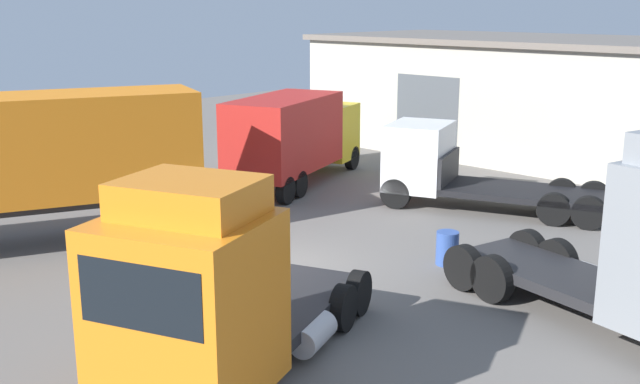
{
  "coord_description": "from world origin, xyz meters",
  "views": [
    {
      "loc": [
        13.23,
        -12.44,
        6.53
      ],
      "look_at": [
        -0.3,
        1.83,
        1.6
      ],
      "focal_mm": 42.0,
      "sensor_mm": 36.0,
      "label": 1
    }
  ],
  "objects_px": {
    "box_truck_yellow": "(294,134)",
    "tractor_unit_orange": "(206,298)",
    "flatbed_truck_white": "(448,167)",
    "oil_drum": "(447,248)"
  },
  "relations": [
    {
      "from": "flatbed_truck_white",
      "to": "tractor_unit_orange",
      "type": "distance_m",
      "value": 14.11
    },
    {
      "from": "box_truck_yellow",
      "to": "tractor_unit_orange",
      "type": "relative_size",
      "value": 1.07
    },
    {
      "from": "box_truck_yellow",
      "to": "tractor_unit_orange",
      "type": "height_order",
      "value": "tractor_unit_orange"
    },
    {
      "from": "oil_drum",
      "to": "flatbed_truck_white",
      "type": "bearing_deg",
      "value": 124.1
    },
    {
      "from": "flatbed_truck_white",
      "to": "oil_drum",
      "type": "height_order",
      "value": "flatbed_truck_white"
    },
    {
      "from": "box_truck_yellow",
      "to": "tractor_unit_orange",
      "type": "xyz_separation_m",
      "value": [
        10.27,
        -12.17,
        -0.04
      ]
    },
    {
      "from": "tractor_unit_orange",
      "to": "oil_drum",
      "type": "xyz_separation_m",
      "value": [
        -0.93,
        8.48,
        -1.39
      ]
    },
    {
      "from": "flatbed_truck_white",
      "to": "oil_drum",
      "type": "distance_m",
      "value": 6.05
    },
    {
      "from": "box_truck_yellow",
      "to": "flatbed_truck_white",
      "type": "height_order",
      "value": "box_truck_yellow"
    },
    {
      "from": "flatbed_truck_white",
      "to": "oil_drum",
      "type": "xyz_separation_m",
      "value": [
        3.36,
        -4.96,
        -0.87
      ]
    }
  ]
}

